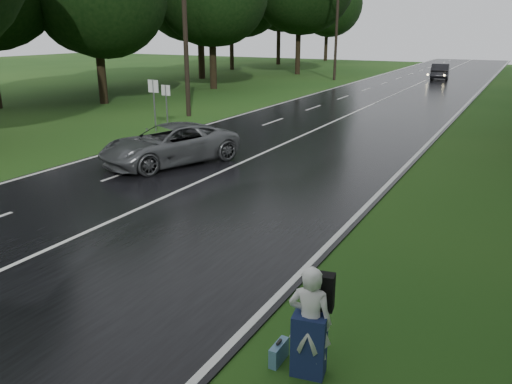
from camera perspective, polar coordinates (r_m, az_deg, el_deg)
road at (r=27.46m, az=7.60°, el=7.37°), size 12.00×140.00×0.04m
lane_center at (r=27.46m, az=7.60°, el=7.42°), size 0.12×140.00×0.01m
grey_car at (r=19.77m, az=-9.82°, el=5.39°), size 4.35×5.99×1.51m
far_car at (r=56.97m, az=20.23°, el=12.77°), size 2.22×4.98×1.59m
hitchhiker at (r=7.77m, az=6.22°, el=-14.85°), size 0.73×0.68×1.81m
suitcase at (r=8.34m, az=2.61°, el=-17.81°), size 0.14×0.47×0.33m
utility_pole_mid at (r=31.08m, az=-7.66°, el=8.57°), size 1.80×0.28×9.58m
utility_pole_far at (r=53.77m, az=8.89°, el=12.49°), size 1.80×0.28×10.29m
road_sign_a at (r=26.65m, az=-11.32°, el=6.81°), size 0.63×0.10×2.61m
road_sign_b at (r=27.39m, az=-10.01°, el=7.19°), size 0.54×0.10×2.27m
tree_left_d at (r=37.76m, az=-16.88°, el=9.64°), size 7.94×7.94×12.41m
tree_left_e at (r=45.46m, az=-4.84°, el=11.64°), size 8.94×8.94×13.96m
tree_left_f at (r=60.35m, az=4.73°, el=13.23°), size 11.20×11.20×17.50m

